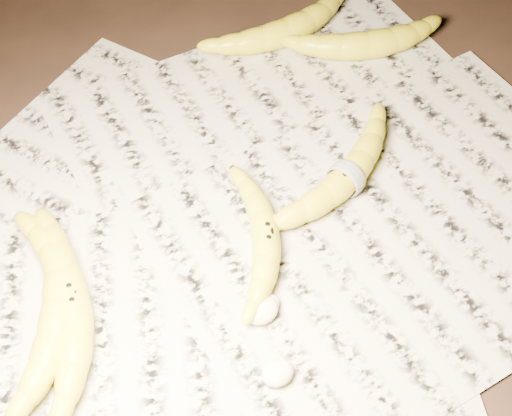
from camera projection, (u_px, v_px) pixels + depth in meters
ground at (265, 220)px, 0.85m from camera, size 3.00×3.00×0.00m
newspaper_patch at (243, 238)px, 0.83m from camera, size 0.90×0.70×0.01m
banana_left_a at (71, 300)px, 0.75m from camera, size 0.13×0.24×0.04m
banana_left_b at (60, 304)px, 0.75m from camera, size 0.17×0.22×0.04m
banana_center at (266, 237)px, 0.80m from camera, size 0.14×0.18×0.03m
banana_taped at (346, 177)px, 0.85m from camera, size 0.23×0.11×0.04m
banana_upper_a at (286, 30)px, 1.01m from camera, size 0.21×0.09×0.04m
banana_upper_b at (367, 43)px, 1.00m from camera, size 0.21×0.14×0.04m
measuring_tape at (346, 177)px, 0.85m from camera, size 0.02×0.05×0.05m
flesh_chunk_a at (261, 308)px, 0.75m from camera, size 0.04×0.03×0.02m
flesh_chunk_b at (278, 371)px, 0.71m from camera, size 0.03×0.03×0.02m
flesh_chunk_c at (268, 302)px, 0.76m from camera, size 0.03×0.02×0.02m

